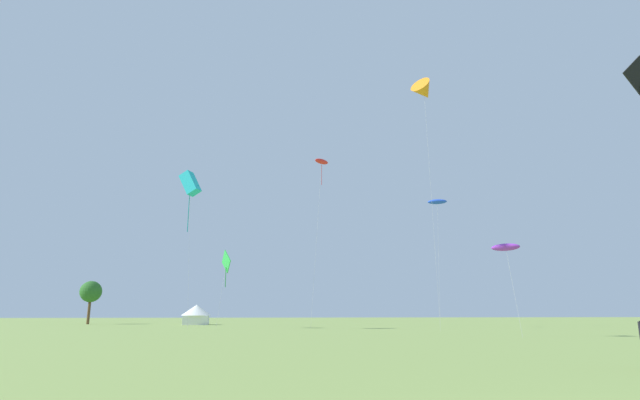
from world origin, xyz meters
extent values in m
cube|color=#1EB7CC|center=(-12.27, 51.57, 16.45)|extent=(2.75, 2.21, 2.95)
cylinder|color=teal|center=(-12.27, 51.57, 13.23)|extent=(0.09, 0.09, 4.97)
cylinder|color=#B2B2B7|center=(-11.88, 50.97, 8.22)|extent=(0.79, 1.21, 16.45)
cube|color=green|center=(-7.89, 55.24, 7.83)|extent=(1.15, 2.66, 2.81)
cylinder|color=#207C31|center=(-7.89, 55.24, 5.94)|extent=(0.09, 0.09, 2.35)
cylinder|color=#B2B2B7|center=(-8.29, 54.47, 3.91)|extent=(0.82, 1.57, 7.83)
cone|color=orange|center=(13.62, 43.45, 26.12)|extent=(3.73, 3.64, 3.02)
cylinder|color=#B2B2B7|center=(13.52, 42.62, 13.06)|extent=(0.22, 1.68, 26.12)
cube|color=black|center=(19.55, 20.57, 16.98)|extent=(2.76, 0.44, 2.75)
ellipsoid|color=purple|center=(14.06, 29.54, 6.68)|extent=(2.17, 2.07, 0.74)
cylinder|color=#B2B2B7|center=(14.17, 29.05, 3.34)|extent=(0.24, 0.98, 6.68)
ellipsoid|color=blue|center=(20.78, 58.77, 17.00)|extent=(2.83, 1.84, 0.84)
cylinder|color=#B2B2B7|center=(20.34, 58.31, 8.50)|extent=(0.90, 0.94, 17.00)
ellipsoid|color=red|center=(3.63, 54.25, 20.69)|extent=(2.32, 2.08, 0.73)
cylinder|color=maroon|center=(3.63, 54.25, 18.92)|extent=(0.05, 0.05, 2.68)
cylinder|color=#B2B2B7|center=(2.82, 53.15, 10.35)|extent=(1.65, 2.21, 20.69)
cylinder|color=black|center=(6.39, 8.34, 1.20)|extent=(0.09, 0.09, 0.55)
cube|color=white|center=(-12.70, 74.05, 0.69)|extent=(3.70, 3.70, 1.39)
cone|color=white|center=(-12.70, 74.05, 2.20)|extent=(4.63, 4.63, 1.62)
cylinder|color=brown|center=(-30.36, 81.25, 1.99)|extent=(0.44, 0.44, 3.98)
sphere|color=#286023|center=(-30.36, 81.25, 5.18)|extent=(3.43, 3.43, 3.43)
camera|label=1|loc=(-5.82, -5.81, 1.73)|focal=27.85mm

